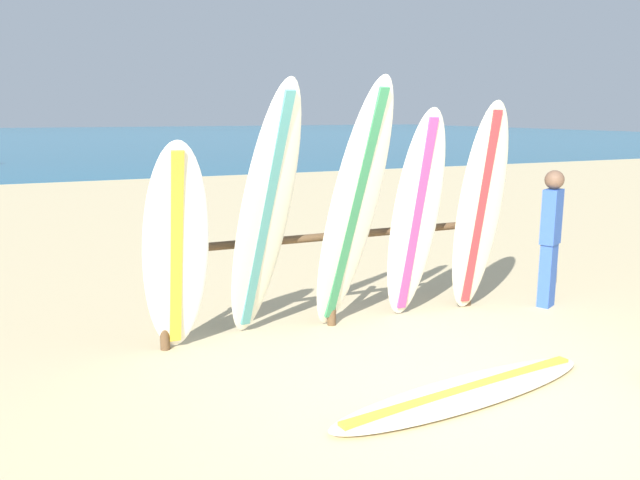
{
  "coord_description": "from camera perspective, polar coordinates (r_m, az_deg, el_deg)",
  "views": [
    {
      "loc": [
        -2.86,
        -3.65,
        2.18
      ],
      "look_at": [
        -0.21,
        2.36,
        0.85
      ],
      "focal_mm": 35.53,
      "sensor_mm": 36.0,
      "label": 1
    }
  ],
  "objects": [
    {
      "name": "surfboard_lying_on_sand",
      "position": [
        5.2,
        12.99,
        -13.19
      ],
      "size": [
        2.57,
        0.85,
        0.08
      ],
      "color": "beige",
      "rests_on": "ground"
    },
    {
      "name": "surfboard_leaning_left",
      "position": [
        5.77,
        -5.05,
        2.03
      ],
      "size": [
        0.68,
        1.15,
        2.48
      ],
      "color": "white",
      "rests_on": "ground"
    },
    {
      "name": "ground_plane",
      "position": [
        5.12,
        13.31,
        -14.04
      ],
      "size": [
        120.0,
        120.0,
        0.0
      ],
      "primitive_type": "plane",
      "color": "#D3BC8C"
    },
    {
      "name": "surfboard_leaning_center",
      "position": [
        6.54,
        8.58,
        1.99
      ],
      "size": [
        0.56,
        0.66,
        2.23
      ],
      "color": "silver",
      "rests_on": "ground"
    },
    {
      "name": "surfboard_leaning_far_left",
      "position": [
        5.62,
        -12.85,
        -1.06
      ],
      "size": [
        0.6,
        0.77,
        1.98
      ],
      "color": "white",
      "rests_on": "ground"
    },
    {
      "name": "surfboard_leaning_center_left",
      "position": [
        6.02,
        2.96,
        2.61
      ],
      "size": [
        0.73,
        1.05,
        2.51
      ],
      "color": "white",
      "rests_on": "ground"
    },
    {
      "name": "surfboard_rack",
      "position": [
        6.45,
        1.08,
        -1.53
      ],
      "size": [
        3.53,
        0.09,
        1.09
      ],
      "color": "brown",
      "rests_on": "ground"
    },
    {
      "name": "beachgoer_standing",
      "position": [
        7.53,
        20.06,
        0.62
      ],
      "size": [
        0.29,
        0.26,
        1.55
      ],
      "color": "#3359B2",
      "rests_on": "ground"
    },
    {
      "name": "ocean_water",
      "position": [
        61.75,
        -21.42,
        8.64
      ],
      "size": [
        120.0,
        80.0,
        0.01
      ],
      "primitive_type": "cube",
      "color": "#196B93",
      "rests_on": "ground"
    },
    {
      "name": "surfboard_leaning_center_right",
      "position": [
        6.93,
        14.15,
        2.59
      ],
      "size": [
        0.59,
        0.65,
        2.31
      ],
      "color": "beige",
      "rests_on": "ground"
    }
  ]
}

